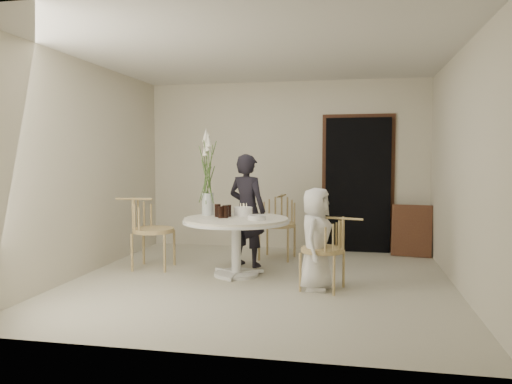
% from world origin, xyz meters
% --- Properties ---
extents(ground, '(4.50, 4.50, 0.00)m').
position_xyz_m(ground, '(0.00, 0.00, 0.00)').
color(ground, beige).
rests_on(ground, ground).
extents(room_shell, '(4.50, 4.50, 4.50)m').
position_xyz_m(room_shell, '(0.00, 0.00, 1.62)').
color(room_shell, silver).
rests_on(room_shell, ground).
extents(doorway, '(1.00, 0.10, 2.10)m').
position_xyz_m(doorway, '(1.15, 2.19, 1.05)').
color(doorway, black).
rests_on(doorway, ground).
extents(door_trim, '(1.12, 0.03, 2.22)m').
position_xyz_m(door_trim, '(1.15, 2.23, 1.11)').
color(door_trim, '#52311C').
rests_on(door_trim, ground).
extents(table, '(1.33, 1.33, 0.73)m').
position_xyz_m(table, '(-0.35, 0.25, 0.62)').
color(table, silver).
rests_on(table, ground).
extents(picture_frame, '(0.60, 0.27, 0.77)m').
position_xyz_m(picture_frame, '(1.95, 1.95, 0.39)').
color(picture_frame, '#52311C').
rests_on(picture_frame, ground).
extents(chair_far, '(0.55, 0.59, 0.93)m').
position_xyz_m(chair_far, '(0.01, 1.52, 0.60)').
color(chair_far, tan).
rests_on(chair_far, ground).
extents(chair_right, '(0.57, 0.54, 0.84)m').
position_xyz_m(chair_right, '(0.87, -0.24, 0.54)').
color(chair_right, tan).
rests_on(chair_right, ground).
extents(chair_left, '(0.60, 0.56, 0.95)m').
position_xyz_m(chair_left, '(-1.66, 0.43, 0.62)').
color(chair_left, tan).
rests_on(chair_left, ground).
extents(girl, '(0.65, 0.55, 1.53)m').
position_xyz_m(girl, '(-0.33, 0.82, 0.77)').
color(girl, black).
rests_on(girl, ground).
extents(boy, '(0.46, 0.62, 1.15)m').
position_xyz_m(boy, '(0.68, -0.22, 0.57)').
color(boy, white).
rests_on(boy, ground).
extents(birthday_cake, '(0.24, 0.24, 0.16)m').
position_xyz_m(birthday_cake, '(-0.31, 0.48, 0.79)').
color(birthday_cake, silver).
rests_on(birthday_cake, table).
extents(cola_tumbler_a, '(0.10, 0.10, 0.16)m').
position_xyz_m(cola_tumbler_a, '(-0.48, 0.23, 0.81)').
color(cola_tumbler_a, black).
rests_on(cola_tumbler_a, table).
extents(cola_tumbler_b, '(0.09, 0.09, 0.15)m').
position_xyz_m(cola_tumbler_b, '(-0.53, 0.20, 0.80)').
color(cola_tumbler_b, black).
rests_on(cola_tumbler_b, table).
extents(cola_tumbler_c, '(0.10, 0.10, 0.16)m').
position_xyz_m(cola_tumbler_c, '(-0.61, 0.32, 0.81)').
color(cola_tumbler_c, black).
rests_on(cola_tumbler_c, table).
extents(cola_tumbler_d, '(0.07, 0.07, 0.15)m').
position_xyz_m(cola_tumbler_d, '(-0.48, 0.38, 0.81)').
color(cola_tumbler_d, black).
rests_on(cola_tumbler_d, table).
extents(plate_stack, '(0.23, 0.23, 0.05)m').
position_xyz_m(plate_stack, '(-0.06, 0.12, 0.76)').
color(plate_stack, silver).
rests_on(plate_stack, table).
extents(flower_vase, '(0.15, 0.15, 1.14)m').
position_xyz_m(flower_vase, '(-0.79, 0.48, 1.27)').
color(flower_vase, silver).
rests_on(flower_vase, table).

